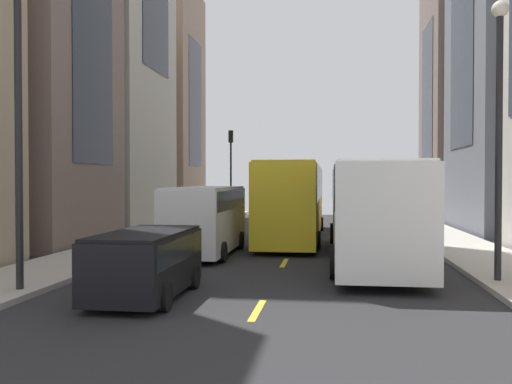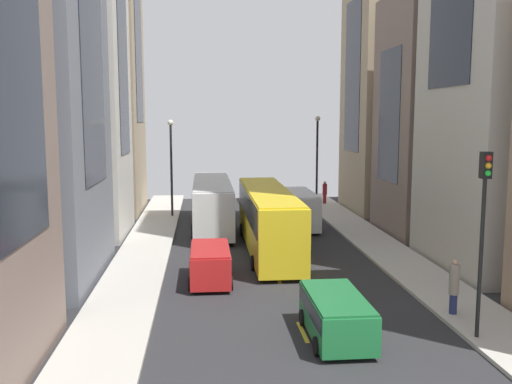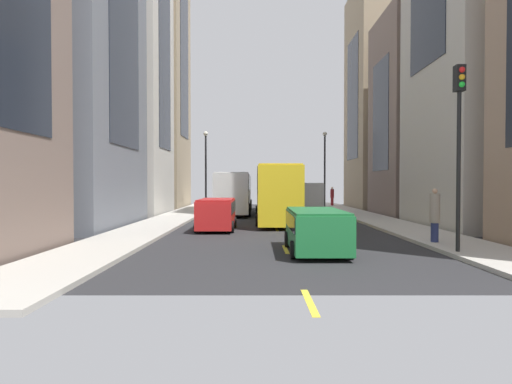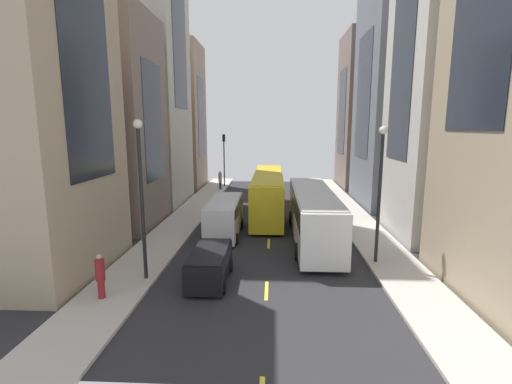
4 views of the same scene
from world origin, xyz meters
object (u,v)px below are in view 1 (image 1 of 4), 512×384
city_bus_white (370,203)px  traffic_light_near_corner (231,157)px  car_green_2 (294,207)px  car_red_1 (360,212)px  streetcar_yellow (294,195)px  delivery_van_white (206,215)px  pedestrian_walking_far (222,202)px  car_black_0 (146,259)px

city_bus_white → traffic_light_near_corner: size_ratio=1.97×
car_green_2 → traffic_light_near_corner: 6.11m
traffic_light_near_corner → car_red_1: bearing=139.1°
streetcar_yellow → delivery_van_white: streetcar_yellow is taller
car_green_2 → traffic_light_near_corner: bearing=-8.1°
car_red_1 → pedestrian_walking_far: size_ratio=1.91×
car_green_2 → streetcar_yellow: bearing=93.7°
delivery_van_white → traffic_light_near_corner: (2.77, -20.66, 3.08)m
streetcar_yellow → pedestrian_walking_far: size_ratio=6.41×
car_green_2 → pedestrian_walking_far: bearing=18.2°
city_bus_white → pedestrian_walking_far: size_ratio=5.87×
pedestrian_walking_far → traffic_light_near_corner: size_ratio=0.34×
car_red_1 → pedestrian_walking_far: pedestrian_walking_far is taller
city_bus_white → car_black_0: 9.25m
car_black_0 → traffic_light_near_corner: size_ratio=0.64×
city_bus_white → pedestrian_walking_far: bearing=-64.5°
delivery_van_white → car_black_0: (-0.32, 7.80, -0.57)m
streetcar_yellow → car_green_2: 13.58m
city_bus_white → delivery_van_white: 6.13m
city_bus_white → delivery_van_white: city_bus_white is taller
delivery_van_white → city_bus_white: bearing=174.0°
delivery_van_white → traffic_light_near_corner: 21.07m
car_red_1 → car_green_2: 8.45m
pedestrian_walking_far → delivery_van_white: bearing=-6.7°
city_bus_white → car_black_0: bearing=51.2°
traffic_light_near_corner → city_bus_white: bearing=112.6°
streetcar_yellow → delivery_van_white: bearing=65.6°
city_bus_white → car_red_1: bearing=-91.4°
pedestrian_walking_far → traffic_light_near_corner: 4.06m
city_bus_white → car_green_2: size_ratio=2.99×
delivery_van_white → car_green_2: bearing=-95.9°
streetcar_yellow → delivery_van_white: size_ratio=2.27×
city_bus_white → car_green_2: bearing=-79.0°
car_black_0 → traffic_light_near_corner: traffic_light_near_corner is taller
city_bus_white → streetcar_yellow: 7.77m
car_red_1 → traffic_light_near_corner: size_ratio=0.64×
delivery_van_white → car_green_2: (-2.07, -19.97, -0.59)m
streetcar_yellow → pedestrian_walking_far: streetcar_yellow is taller
city_bus_white → streetcar_yellow: streetcar_yellow is taller
city_bus_white → pedestrian_walking_far: 21.01m
car_black_0 → car_green_2: car_black_0 is taller
traffic_light_near_corner → car_green_2: bearing=171.9°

